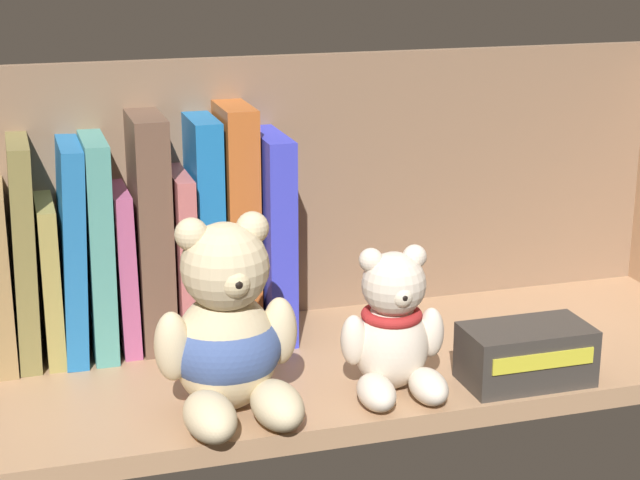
# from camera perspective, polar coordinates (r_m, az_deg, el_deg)

# --- Properties ---
(shelf_board) EXTENTS (0.83, 0.28, 0.02)m
(shelf_board) POSITION_cam_1_polar(r_m,az_deg,el_deg) (1.05, 0.93, -6.93)
(shelf_board) COLOR #A87F5B
(shelf_board) RESTS_ON ground
(shelf_back_panel) EXTENTS (0.85, 0.01, 0.30)m
(shelf_back_panel) POSITION_cam_1_polar(r_m,az_deg,el_deg) (1.13, -1.27, 2.40)
(shelf_back_panel) COLOR #7D6048
(shelf_back_panel) RESTS_ON ground
(book_4) EXTENTS (0.02, 0.12, 0.22)m
(book_4) POSITION_cam_1_polar(r_m,az_deg,el_deg) (1.06, -15.68, -0.42)
(book_4) COLOR olive
(book_4) RESTS_ON shelf_board
(book_5) EXTENTS (0.02, 0.12, 0.16)m
(book_5) POSITION_cam_1_polar(r_m,az_deg,el_deg) (1.07, -14.37, -1.86)
(book_5) COLOR olive
(book_5) RESTS_ON shelf_board
(book_6) EXTENTS (0.03, 0.13, 0.21)m
(book_6) POSITION_cam_1_polar(r_m,az_deg,el_deg) (1.07, -13.26, -0.35)
(book_6) COLOR #1F66A7
(book_6) RESTS_ON shelf_board
(book_7) EXTENTS (0.03, 0.12, 0.22)m
(book_7) POSITION_cam_1_polar(r_m,az_deg,el_deg) (1.07, -11.91, -0.14)
(book_7) COLOR teal
(book_7) RESTS_ON shelf_board
(book_8) EXTENTS (0.02, 0.11, 0.16)m
(book_8) POSITION_cam_1_polar(r_m,az_deg,el_deg) (1.08, -10.57, -1.36)
(book_8) COLOR #A34A75
(book_8) RESTS_ON shelf_board
(book_9) EXTENTS (0.03, 0.11, 0.23)m
(book_9) POSITION_cam_1_polar(r_m,az_deg,el_deg) (1.07, -9.15, 0.57)
(book_9) COLOR brown
(book_9) RESTS_ON shelf_board
(book_10) EXTENTS (0.02, 0.12, 0.18)m
(book_10) POSITION_cam_1_polar(r_m,az_deg,el_deg) (1.08, -7.57, -0.78)
(book_10) COLOR #B15C5C
(book_10) RESTS_ON shelf_board
(book_11) EXTENTS (0.03, 0.09, 0.23)m
(book_11) POSITION_cam_1_polar(r_m,az_deg,el_deg) (1.08, -6.26, 0.65)
(book_11) COLOR #1A67AE
(book_11) RESTS_ON shelf_board
(book_12) EXTENTS (0.03, 0.10, 0.24)m
(book_12) POSITION_cam_1_polar(r_m,az_deg,el_deg) (1.08, -4.55, 1.07)
(book_12) COLOR #B45825
(book_12) RESTS_ON shelf_board
(book_13) EXTENTS (0.03, 0.14, 0.21)m
(book_13) POSITION_cam_1_polar(r_m,az_deg,el_deg) (1.10, -2.84, 0.49)
(book_13) COLOR #353BC6
(book_13) RESTS_ON shelf_board
(teddy_bear_larger) EXTENTS (0.13, 0.14, 0.18)m
(teddy_bear_larger) POSITION_cam_1_polar(r_m,az_deg,el_deg) (0.92, -5.01, -5.19)
(teddy_bear_larger) COLOR beige
(teddy_bear_larger) RESTS_ON shelf_board
(teddy_bear_smaller) EXTENTS (0.10, 0.10, 0.14)m
(teddy_bear_smaller) POSITION_cam_1_polar(r_m,az_deg,el_deg) (0.96, 3.99, -4.89)
(teddy_bear_smaller) COLOR beige
(teddy_bear_smaller) RESTS_ON shelf_board
(small_product_box) EXTENTS (0.12, 0.07, 0.05)m
(small_product_box) POSITION_cam_1_polar(r_m,az_deg,el_deg) (1.01, 11.02, -6.06)
(small_product_box) COLOR #38332D
(small_product_box) RESTS_ON shelf_board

